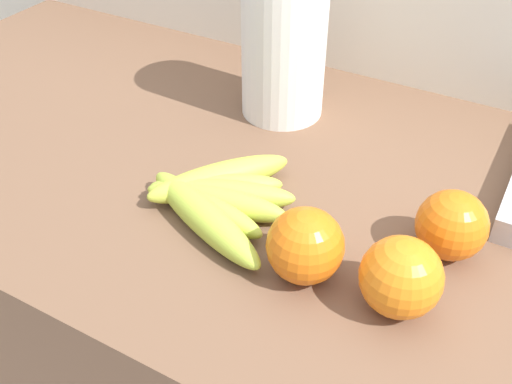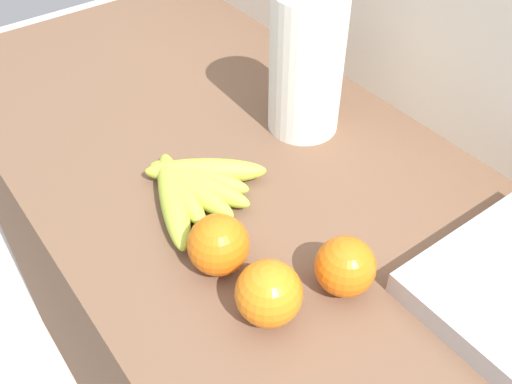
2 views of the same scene
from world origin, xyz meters
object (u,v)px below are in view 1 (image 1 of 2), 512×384
Objects in this scene: banana_bunch at (214,197)px; orange_right at (452,225)px; orange_center at (305,246)px; paper_towel_roll at (284,35)px; orange_far_right at (400,277)px.

banana_bunch is 0.27m from orange_right.
banana_bunch is at bearing 162.65° from orange_center.
banana_bunch is at bearing -81.48° from paper_towel_roll.
banana_bunch is 2.62× the size of orange_far_right.
banana_bunch is 2.78× the size of orange_right.
banana_bunch is at bearing 170.85° from orange_far_right.
orange_right is (0.02, 0.10, -0.00)m from orange_far_right.
paper_towel_roll reaches higher than orange_center.
paper_towel_roll is (-0.28, 0.29, 0.08)m from orange_far_right.
orange_right is at bearing -31.46° from paper_towel_roll.
orange_far_right is at bearing -46.03° from paper_towel_roll.
orange_center reaches higher than banana_bunch.
orange_right is at bearing 41.39° from orange_center.
orange_far_right and orange_center have the same top height.
banana_bunch is 0.80× the size of paper_towel_roll.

